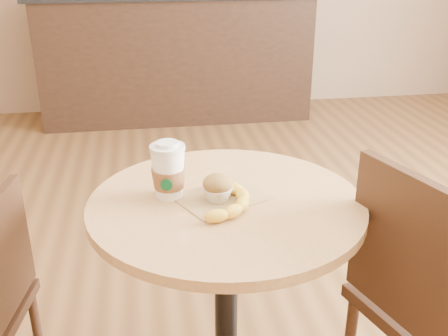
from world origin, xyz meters
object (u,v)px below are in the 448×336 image
chair_right (426,301)px  banana (227,198)px  coffee_cup (168,172)px  muffin (218,188)px  cafe_table (226,258)px

chair_right → banana: bearing=55.1°
coffee_cup → muffin: (0.13, -0.05, -0.03)m
cafe_table → coffee_cup: (-0.16, 0.05, 0.27)m
muffin → banana: size_ratio=0.34×
cafe_table → chair_right: chair_right is taller
coffee_cup → muffin: coffee_cup is taller
chair_right → banana: (-0.53, 0.17, 0.28)m
cafe_table → muffin: muffin is taller
coffee_cup → banana: bearing=-16.8°
cafe_table → muffin: 0.23m
cafe_table → muffin: bearing=180.0°
cafe_table → chair_right: size_ratio=0.86×
coffee_cup → banana: size_ratio=0.65×
chair_right → banana: chair_right is taller
chair_right → muffin: bearing=52.9°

